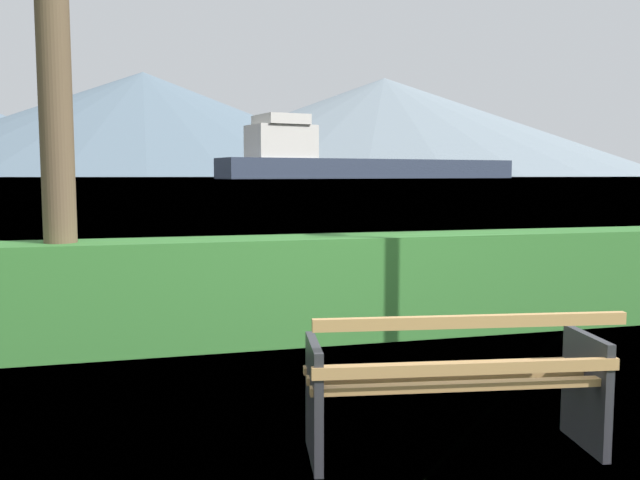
{
  "coord_description": "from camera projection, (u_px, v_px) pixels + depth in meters",
  "views": [
    {
      "loc": [
        -1.69,
        -3.45,
        1.61
      ],
      "look_at": [
        0.0,
        3.01,
        0.95
      ],
      "focal_mm": 37.75,
      "sensor_mm": 36.0,
      "label": 1
    }
  ],
  "objects": [
    {
      "name": "ground_plane",
      "position": [
        451.0,
        451.0,
        3.91
      ],
      "size": [
        1400.0,
        1400.0,
        0.0
      ],
      "primitive_type": "plane",
      "color": "#4C6B33"
    },
    {
      "name": "water_surface",
      "position": [
        147.0,
        177.0,
        300.6
      ],
      "size": [
        620.0,
        620.0,
        0.0
      ],
      "primitive_type": "plane",
      "color": "#6B8EA3",
      "rests_on": "ground_plane"
    },
    {
      "name": "park_bench",
      "position": [
        456.0,
        383.0,
        3.81
      ],
      "size": [
        1.75,
        0.8,
        0.87
      ],
      "color": "tan",
      "rests_on": "ground_plane"
    },
    {
      "name": "hedge_row",
      "position": [
        326.0,
        287.0,
        6.55
      ],
      "size": [
        10.49,
        0.64,
        1.0
      ],
      "primitive_type": "cube",
      "color": "#387A33",
      "rests_on": "ground_plane"
    },
    {
      "name": "cargo_ship_large",
      "position": [
        353.0,
        162.0,
        232.77
      ],
      "size": [
        113.58,
        41.03,
        20.68
      ],
      "color": "#2D384C",
      "rests_on": "water_surface"
    },
    {
      "name": "distant_hills",
      "position": [
        178.0,
        125.0,
        541.14
      ],
      "size": [
        773.33,
        463.43,
        83.1
      ],
      "color": "slate",
      "rests_on": "ground_plane"
    }
  ]
}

